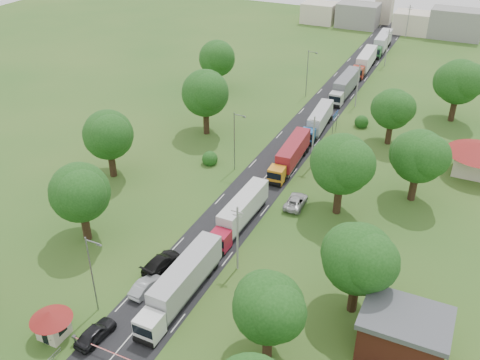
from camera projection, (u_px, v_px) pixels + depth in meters
The scene contains 40 objects.
ground at pixel (223, 227), 72.98m from camera, with size 260.00×260.00×0.00m, color #29551C.
road at pixel (277, 163), 88.54m from camera, with size 8.00×200.00×0.04m, color black.
boom_barrier at pixel (99, 348), 53.56m from camera, with size 9.22×0.35×1.18m.
guard_booth at pixel (52, 321), 55.05m from camera, with size 4.40×4.40×3.45m.
info_sign at pixel (335, 118), 96.78m from camera, with size 0.12×3.10×4.10m.
pole_1 at pixel (237, 237), 63.13m from camera, with size 1.60×0.24×9.00m.
pole_2 at pixel (313, 141), 84.92m from camera, with size 1.60×0.24×9.00m.
pole_3 at pixel (358, 85), 106.71m from camera, with size 1.60×0.24×9.00m.
pole_4 at pixel (387, 47), 128.50m from camera, with size 1.60×0.24×9.00m.
pole_5 at pixel (408, 21), 150.29m from camera, with size 1.60×0.24×9.00m.
lamp_0 at pixel (92, 271), 56.54m from camera, with size 2.03×0.22×10.00m.
lamp_1 at pixel (235, 139), 83.78m from camera, with size 2.03×0.22×10.00m.
lamp_2 at pixel (308, 71), 111.02m from camera, with size 2.03×0.22×10.00m.
tree_2 at pixel (269, 307), 50.60m from camera, with size 8.00×8.00×10.10m.
tree_3 at pixel (359, 258), 55.88m from camera, with size 8.80×8.80×11.07m.
tree_4 at pixel (342, 163), 72.14m from camera, with size 9.60×9.60×12.05m.
tree_5 at pixel (419, 156), 75.38m from camera, with size 8.80×8.80×11.07m.
tree_6 at pixel (393, 109), 91.48m from camera, with size 8.00×8.00×10.10m.
tree_7 at pixel (459, 82), 99.24m from camera, with size 9.60×9.60×12.05m.
tree_10 at pixel (81, 192), 67.12m from camera, with size 8.80×8.80×11.07m.
tree_11 at pixel (109, 134), 81.36m from camera, with size 8.80×8.80×11.07m.
tree_12 at pixel (206, 93), 94.42m from camera, with size 9.60×9.60×12.05m.
tree_13 at pixel (217, 58), 113.22m from camera, with size 8.80×8.80×11.07m.
house_brick at pixel (403, 335), 52.78m from camera, with size 8.60×6.60×5.20m.
house_cream at pixel (480, 154), 83.49m from camera, with size 10.08×10.08×5.80m.
distant_town at pixel (394, 19), 156.56m from camera, with size 52.00×8.00×8.00m.
church at pixel (384, 5), 163.52m from camera, with size 5.00×5.00×12.30m.
truck_0 at pixel (182, 283), 59.90m from camera, with size 2.74×15.35×4.25m.
truck_1 at pixel (240, 212), 72.32m from camera, with size 2.66×14.09×3.90m.
truck_2 at pixel (291, 154), 86.61m from camera, with size 3.06×14.36×3.97m.
truck_3 at pixel (319, 120), 98.30m from camera, with size 3.10×13.76×3.80m.
truck_4 at pixel (345, 85), 113.13m from camera, with size 2.65×15.26×4.23m.
truck_5 at pixel (365, 61), 126.85m from camera, with size 3.20×15.54×4.30m.
truck_6 at pixel (382, 43), 140.01m from camera, with size 3.13×15.58×4.31m.
car_lane_front at pixel (95, 333), 55.36m from camera, with size 1.98×4.92×1.68m, color black.
car_lane_mid at pixel (145, 286), 61.61m from camera, with size 1.63×4.67×1.54m, color #9DA0A5.
car_lane_rear at pixel (161, 262), 65.17m from camera, with size 2.34×5.75×1.67m, color black.
car_verge_near at pixel (296, 201), 77.07m from camera, with size 2.49×5.40×1.50m, color #B6B6B6.
car_verge_far at pixel (333, 152), 90.30m from camera, with size 1.77×4.39×1.50m, color #4C4E53.
pedestrian_booth at pixel (52, 338), 54.66m from camera, with size 0.89×0.69×1.82m, color gray.
Camera 1 is at (27.39, -52.87, 42.74)m, focal length 40.00 mm.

